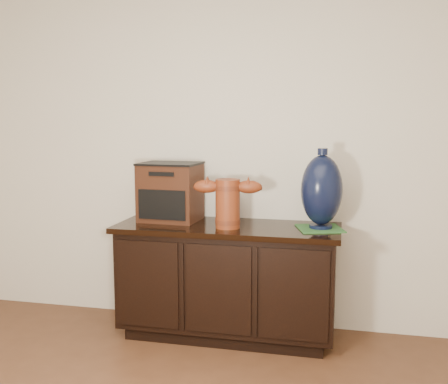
% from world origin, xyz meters
% --- Properties ---
extents(room, '(5.00, 5.00, 5.00)m').
position_xyz_m(room, '(0.00, 0.00, 1.30)').
color(room, '#51301C').
rests_on(room, ground).
extents(sideboard, '(1.46, 0.56, 0.75)m').
position_xyz_m(sideboard, '(0.00, 2.23, 0.39)').
color(sideboard, black).
rests_on(sideboard, ground).
extents(terracotta_vessel, '(0.44, 0.18, 0.31)m').
position_xyz_m(terracotta_vessel, '(0.02, 2.15, 0.93)').
color(terracotta_vessel, brown).
rests_on(terracotta_vessel, sideboard).
extents(tv_radio, '(0.41, 0.34, 0.40)m').
position_xyz_m(tv_radio, '(-0.42, 2.31, 0.95)').
color(tv_radio, '#36190D').
rests_on(tv_radio, sideboard).
extents(green_mat, '(0.34, 0.34, 0.01)m').
position_xyz_m(green_mat, '(0.60, 2.24, 0.76)').
color(green_mat, '#2E622C').
rests_on(green_mat, sideboard).
extents(lamp_base, '(0.32, 0.32, 0.50)m').
position_xyz_m(lamp_base, '(0.60, 2.24, 1.00)').
color(lamp_base, black).
rests_on(lamp_base, green_mat).
extents(spray_can, '(0.07, 0.07, 0.19)m').
position_xyz_m(spray_can, '(-0.02, 2.45, 0.85)').
color(spray_can, '#570F18').
rests_on(spray_can, sideboard).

